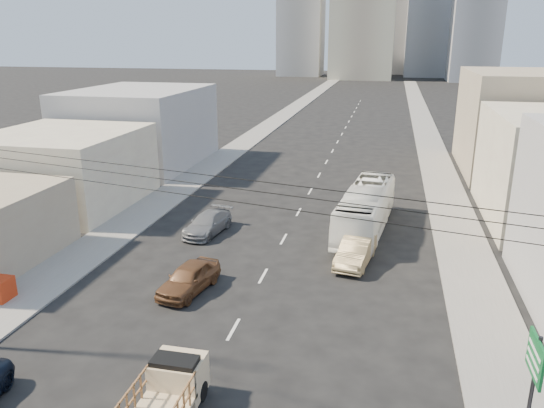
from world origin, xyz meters
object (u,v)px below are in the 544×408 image
at_px(flatbed_pickup, 167,392).
at_px(city_bus, 366,209).
at_px(sedan_brown, 189,278).
at_px(sedan_tan, 356,251).
at_px(sedan_grey, 208,224).
at_px(green_sign, 533,374).

height_order(flatbed_pickup, city_bus, city_bus).
bearing_deg(sedan_brown, city_bus, 64.08).
distance_m(city_bus, sedan_tan, 6.13).
distance_m(flatbed_pickup, sedan_brown, 10.05).
xyz_separation_m(city_bus, sedan_grey, (-10.73, -3.07, -0.89)).
height_order(flatbed_pickup, sedan_tan, flatbed_pickup).
bearing_deg(sedan_tan, sedan_brown, -137.27).
distance_m(sedan_brown, green_sign, 17.84).
xyz_separation_m(sedan_brown, sedan_grey, (-1.97, 8.70, -0.06)).
bearing_deg(sedan_brown, sedan_tan, 44.50).
bearing_deg(sedan_tan, green_sign, -59.53).
relative_size(flatbed_pickup, sedan_grey, 0.90).
distance_m(flatbed_pickup, sedan_tan, 16.33).
bearing_deg(city_bus, sedan_tan, -85.81).
bearing_deg(sedan_brown, sedan_grey, 113.51).
bearing_deg(city_bus, sedan_brown, -120.25).
xyz_separation_m(city_bus, sedan_brown, (-8.76, -11.77, -0.82)).
height_order(city_bus, green_sign, green_sign).
bearing_deg(sedan_tan, sedan_grey, 173.02).
distance_m(flatbed_pickup, sedan_grey, 18.96).
distance_m(flatbed_pickup, green_sign, 12.04).
xyz_separation_m(flatbed_pickup, green_sign, (11.74, -0.16, 2.65)).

